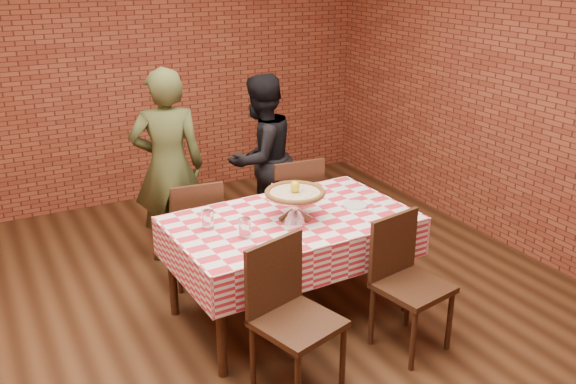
% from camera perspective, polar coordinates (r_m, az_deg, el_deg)
% --- Properties ---
extents(ground, '(6.00, 6.00, 0.00)m').
position_cam_1_polar(ground, '(4.30, -4.11, -13.99)').
color(ground, black).
rests_on(ground, ground).
extents(back_wall, '(5.50, 0.00, 5.50)m').
position_cam_1_polar(back_wall, '(6.47, -15.80, 11.27)').
color(back_wall, maroon).
rests_on(back_wall, ground).
extents(table, '(1.68, 1.05, 0.75)m').
position_cam_1_polar(table, '(4.46, 0.27, -6.86)').
color(table, '#3F2313').
rests_on(table, ground).
extents(tablecloth, '(1.72, 1.08, 0.28)m').
position_cam_1_polar(tablecloth, '(4.36, 0.28, -4.05)').
color(tablecloth, red).
rests_on(tablecloth, table).
extents(pizza_stand, '(0.47, 0.47, 0.18)m').
position_cam_1_polar(pizza_stand, '(4.25, 0.64, -1.32)').
color(pizza_stand, silver).
rests_on(pizza_stand, tablecloth).
extents(pizza, '(0.48, 0.48, 0.03)m').
position_cam_1_polar(pizza, '(4.21, 0.65, -0.11)').
color(pizza, beige).
rests_on(pizza, pizza_stand).
extents(lemon, '(0.07, 0.07, 0.08)m').
position_cam_1_polar(lemon, '(4.20, 0.65, 0.49)').
color(lemon, yellow).
rests_on(lemon, pizza).
extents(water_glass_left, '(0.08, 0.08, 0.13)m').
position_cam_1_polar(water_glass_left, '(3.99, -3.99, -3.31)').
color(water_glass_left, white).
rests_on(water_glass_left, tablecloth).
extents(water_glass_right, '(0.08, 0.08, 0.13)m').
position_cam_1_polar(water_glass_right, '(4.14, -7.38, -2.54)').
color(water_glass_right, white).
rests_on(water_glass_right, tablecloth).
extents(side_plate, '(0.18, 0.18, 0.01)m').
position_cam_1_polar(side_plate, '(4.51, 6.18, -1.21)').
color(side_plate, white).
rests_on(side_plate, tablecloth).
extents(sweetener_packet_a, '(0.06, 0.05, 0.00)m').
position_cam_1_polar(sweetener_packet_a, '(4.46, 7.57, -1.62)').
color(sweetener_packet_a, white).
rests_on(sweetener_packet_a, tablecloth).
extents(sweetener_packet_b, '(0.05, 0.04, 0.00)m').
position_cam_1_polar(sweetener_packet_b, '(4.56, 8.17, -1.11)').
color(sweetener_packet_b, white).
rests_on(sweetener_packet_b, tablecloth).
extents(condiment_caddy, '(0.12, 0.11, 0.14)m').
position_cam_1_polar(condiment_caddy, '(4.57, -0.74, 0.08)').
color(condiment_caddy, silver).
rests_on(condiment_caddy, tablecloth).
extents(chair_near_left, '(0.54, 0.54, 0.92)m').
position_cam_1_polar(chair_near_left, '(3.69, 0.92, -11.85)').
color(chair_near_left, '#3F2313').
rests_on(chair_near_left, ground).
extents(chair_near_right, '(0.48, 0.48, 0.90)m').
position_cam_1_polar(chair_near_right, '(4.14, 11.41, -8.60)').
color(chair_near_right, '#3F2313').
rests_on(chair_near_right, ground).
extents(chair_far_left, '(0.44, 0.44, 0.87)m').
position_cam_1_polar(chair_far_left, '(4.94, -8.60, -3.45)').
color(chair_far_left, '#3F2313').
rests_on(chair_far_left, ground).
extents(chair_far_right, '(0.47, 0.47, 0.92)m').
position_cam_1_polar(chair_far_right, '(5.28, 0.19, -1.28)').
color(chair_far_right, '#3F2313').
rests_on(chair_far_right, ground).
extents(diner_olive, '(0.69, 0.55, 1.65)m').
position_cam_1_polar(diner_olive, '(5.21, -10.95, 2.30)').
color(diner_olive, '#3E4522').
rests_on(diner_olive, ground).
extents(diner_black, '(0.88, 0.79, 1.51)m').
position_cam_1_polar(diner_black, '(5.56, -2.50, 3.12)').
color(diner_black, black).
rests_on(diner_black, ground).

